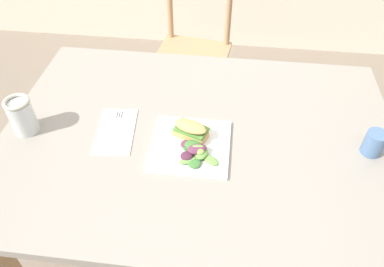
{
  "coord_description": "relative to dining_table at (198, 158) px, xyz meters",
  "views": [
    {
      "loc": [
        0.2,
        -0.78,
        1.59
      ],
      "look_at": [
        0.09,
        0.07,
        0.76
      ],
      "focal_mm": 34.59,
      "sensor_mm": 36.0,
      "label": 1
    }
  ],
  "objects": [
    {
      "name": "cup_extra_side",
      "position": [
        0.54,
        -0.01,
        0.16
      ],
      "size": [
        0.06,
        0.06,
        0.08
      ],
      "primitive_type": "cylinder",
      "color": "#4C6B93",
      "rests_on": "dining_table"
    },
    {
      "name": "dining_table",
      "position": [
        0.0,
        0.0,
        0.0
      ],
      "size": [
        1.3,
        0.94,
        0.74
      ],
      "color": "gray",
      "rests_on": "ground"
    },
    {
      "name": "napkin_folded",
      "position": [
        -0.27,
        -0.02,
        0.12
      ],
      "size": [
        0.14,
        0.23,
        0.0
      ],
      "primitive_type": "cube",
      "rotation": [
        0.0,
        0.0,
        0.11
      ],
      "color": "white",
      "rests_on": "dining_table"
    },
    {
      "name": "mason_jar_iced_tea",
      "position": [
        -0.57,
        -0.05,
        0.17
      ],
      "size": [
        0.08,
        0.08,
        0.13
      ],
      "color": "#995623",
      "rests_on": "dining_table"
    },
    {
      "name": "plate_lunch",
      "position": [
        -0.02,
        -0.06,
        0.12
      ],
      "size": [
        0.25,
        0.25,
        0.01
      ],
      "primitive_type": "cube",
      "color": "white",
      "rests_on": "dining_table"
    },
    {
      "name": "fork_on_napkin",
      "position": [
        -0.27,
        -0.0,
        0.12
      ],
      "size": [
        0.04,
        0.19,
        0.0
      ],
      "color": "silver",
      "rests_on": "napkin_folded"
    },
    {
      "name": "ground_plane",
      "position": [
        -0.11,
        -0.08,
        -0.62
      ],
      "size": [
        9.04,
        9.04,
        0.0
      ],
      "primitive_type": "plane",
      "color": "#7A6B5B"
    },
    {
      "name": "chair_wooden_far",
      "position": [
        -0.13,
        0.96,
        -0.18
      ],
      "size": [
        0.45,
        0.45,
        0.87
      ],
      "color": "tan",
      "rests_on": "ground"
    },
    {
      "name": "sandwich_half_front",
      "position": [
        -0.02,
        -0.02,
        0.15
      ],
      "size": [
        0.12,
        0.1,
        0.06
      ],
      "color": "tan",
      "rests_on": "plate_lunch"
    },
    {
      "name": "salad_mixed_greens",
      "position": [
        0.0,
        -0.09,
        0.14
      ],
      "size": [
        0.14,
        0.13,
        0.03
      ],
      "color": "#6B9E47",
      "rests_on": "plate_lunch"
    }
  ]
}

